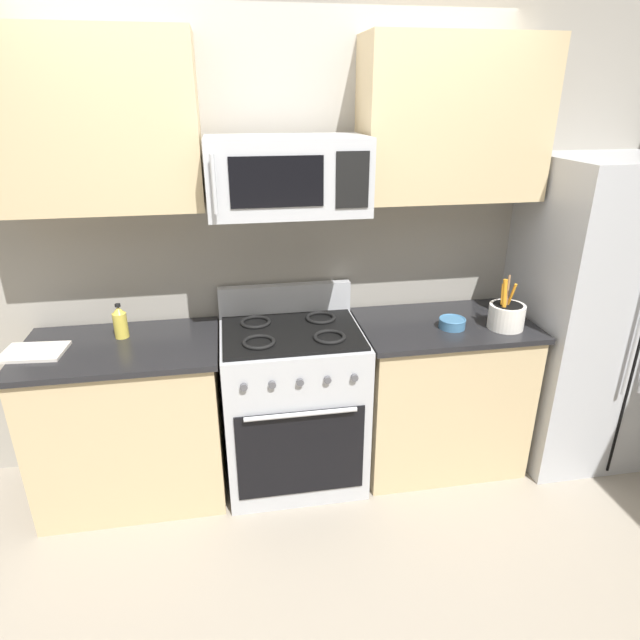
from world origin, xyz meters
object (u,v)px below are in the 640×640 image
(range_oven, at_px, (293,403))
(prep_bowl, at_px, (452,323))
(refrigerator, at_px, (598,315))
(cutting_board, at_px, (34,352))
(utensil_crock, at_px, (506,315))
(microwave, at_px, (287,176))
(bottle_oil, at_px, (120,322))

(range_oven, xyz_separation_m, prep_bowl, (0.88, -0.08, 0.47))
(refrigerator, xyz_separation_m, cutting_board, (-3.10, -0.01, 0.02))
(refrigerator, xyz_separation_m, utensil_crock, (-0.65, -0.11, 0.09))
(refrigerator, relative_size, microwave, 2.34)
(microwave, bearing_deg, refrigerator, -1.41)
(cutting_board, distance_m, bottle_oil, 0.43)
(range_oven, relative_size, microwave, 1.42)
(microwave, relative_size, bottle_oil, 4.11)
(microwave, relative_size, cutting_board, 2.61)
(microwave, height_order, cutting_board, microwave)
(refrigerator, bearing_deg, bottle_oil, 177.39)
(refrigerator, relative_size, utensil_crock, 6.10)
(cutting_board, relative_size, bottle_oil, 1.58)
(cutting_board, bearing_deg, utensil_crock, -2.45)
(range_oven, relative_size, cutting_board, 3.71)
(prep_bowl, bearing_deg, refrigerator, 3.68)
(microwave, xyz_separation_m, cutting_board, (-1.28, -0.05, -0.81))
(microwave, bearing_deg, prep_bowl, -6.81)
(range_oven, height_order, bottle_oil, bottle_oil)
(refrigerator, relative_size, bottle_oil, 9.62)
(range_oven, height_order, refrigerator, refrigerator)
(cutting_board, height_order, prep_bowl, prep_bowl)
(refrigerator, distance_m, cutting_board, 3.10)
(range_oven, height_order, prep_bowl, range_oven)
(microwave, relative_size, prep_bowl, 5.25)
(refrigerator, relative_size, prep_bowl, 12.29)
(microwave, bearing_deg, bottle_oil, 174.92)
(cutting_board, height_order, bottle_oil, bottle_oil)
(cutting_board, bearing_deg, range_oven, 1.06)
(utensil_crock, bearing_deg, bottle_oil, 173.47)
(range_oven, distance_m, cutting_board, 1.36)
(bottle_oil, bearing_deg, microwave, -5.08)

